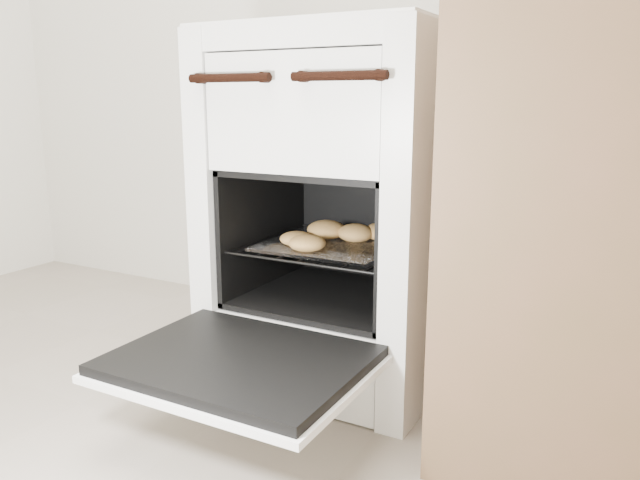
{
  "coord_description": "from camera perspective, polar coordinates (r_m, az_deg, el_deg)",
  "views": [
    {
      "loc": [
        0.81,
        -0.22,
        0.7
      ],
      "look_at": [
        0.12,
        1.05,
        0.37
      ],
      "focal_mm": 35.0,
      "sensor_mm": 36.0,
      "label": 1
    }
  ],
  "objects": [
    {
      "name": "foil_sheet",
      "position": [
        1.54,
        0.99,
        -0.47
      ],
      "size": [
        0.32,
        0.28,
        0.01
      ],
      "primitive_type": "cube",
      "color": "white",
      "rests_on": "oven_rack"
    },
    {
      "name": "oven_rack",
      "position": [
        1.56,
        1.31,
        -0.53
      ],
      "size": [
        0.41,
        0.39,
        0.01
      ],
      "color": "black",
      "rests_on": "stove"
    },
    {
      "name": "oven_door",
      "position": [
        1.28,
        -7.36,
        -11.16
      ],
      "size": [
        0.5,
        0.39,
        0.04
      ],
      "color": "black",
      "rests_on": "stove"
    },
    {
      "name": "baked_rolls",
      "position": [
        1.55,
        1.76,
        0.55
      ],
      "size": [
        0.27,
        0.3,
        0.05
      ],
      "color": "#D7AB56",
      "rests_on": "foil_sheet"
    },
    {
      "name": "stove",
      "position": [
        1.6,
        2.34,
        2.58
      ],
      "size": [
        0.56,
        0.62,
        0.86
      ],
      "color": "white",
      "rests_on": "ground"
    }
  ]
}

